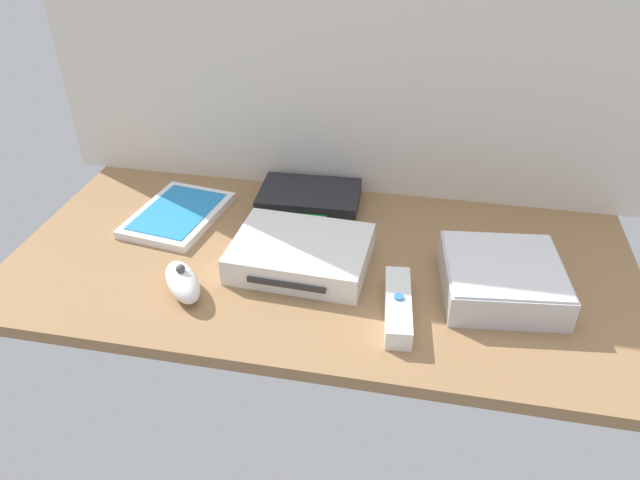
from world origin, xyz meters
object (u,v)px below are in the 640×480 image
at_px(mini_computer, 502,278).
at_px(remote_nunchuk, 183,282).
at_px(network_router, 309,198).
at_px(remote_wand, 398,306).
at_px(game_console, 301,253).
at_px(game_case, 178,214).

bearing_deg(mini_computer, remote_nunchuk, -168.73).
height_order(mini_computer, network_router, mini_computer).
bearing_deg(remote_wand, network_router, 118.50).
relative_size(remote_wand, remote_nunchuk, 1.42).
distance_m(game_console, network_router, 0.18).
xyz_separation_m(mini_computer, network_router, (-0.33, 0.19, -0.01)).
distance_m(game_console, game_case, 0.26).
bearing_deg(game_console, remote_nunchuk, -144.09).
bearing_deg(network_router, game_case, -161.32).
relative_size(mini_computer, remote_nunchuk, 1.78).
height_order(game_console, remote_wand, game_console).
bearing_deg(game_case, remote_nunchuk, -57.22).
height_order(mini_computer, remote_wand, mini_computer).
bearing_deg(remote_nunchuk, remote_wand, -35.72).
xyz_separation_m(mini_computer, remote_wand, (-0.15, -0.08, -0.01)).
bearing_deg(game_console, game_case, 161.62).
height_order(remote_wand, remote_nunchuk, remote_nunchuk).
height_order(network_router, remote_wand, same).
distance_m(mini_computer, remote_wand, 0.17).
xyz_separation_m(game_console, mini_computer, (0.31, -0.01, 0.00)).
bearing_deg(game_console, remote_wand, -26.70).
relative_size(network_router, remote_nunchuk, 1.74).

